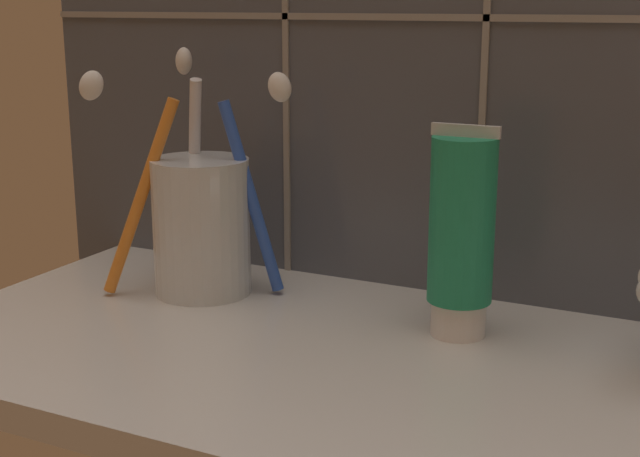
# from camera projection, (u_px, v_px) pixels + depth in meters

# --- Properties ---
(sink_counter) EXTENTS (0.64, 0.30, 0.02)m
(sink_counter) POSITION_uv_depth(u_px,v_px,m) (382.00, 375.00, 0.56)
(sink_counter) COLOR silver
(sink_counter) RESTS_ON ground
(toothbrush_cup) EXTENTS (0.15, 0.11, 0.19)m
(toothbrush_cup) POSITION_uv_depth(u_px,v_px,m) (201.00, 221.00, 0.68)
(toothbrush_cup) COLOR silver
(toothbrush_cup) RESTS_ON sink_counter
(toothpaste_tube) EXTENTS (0.05, 0.04, 0.14)m
(toothpaste_tube) POSITION_uv_depth(u_px,v_px,m) (462.00, 233.00, 0.59)
(toothpaste_tube) COLOR white
(toothpaste_tube) RESTS_ON sink_counter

